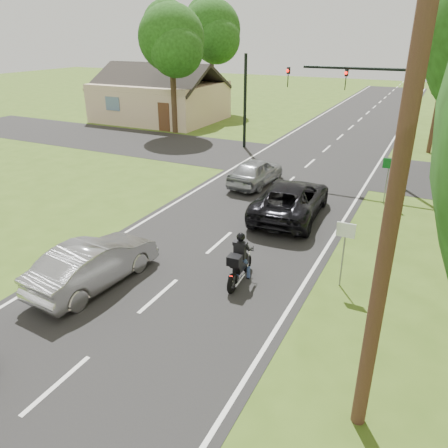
{
  "coord_description": "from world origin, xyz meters",
  "views": [
    {
      "loc": [
        6.66,
        -9.03,
        7.22
      ],
      "look_at": [
        0.69,
        3.0,
        1.3
      ],
      "focal_mm": 35.0,
      "sensor_mm": 36.0,
      "label": 1
    }
  ],
  "objects": [
    {
      "name": "utility_pole_near",
      "position": [
        6.2,
        -2.0,
        5.08
      ],
      "size": [
        1.6,
        0.28,
        10.0
      ],
      "color": "#543326",
      "rests_on": "ground"
    },
    {
      "name": "sign_green",
      "position": [
        4.9,
        10.98,
        1.6
      ],
      "size": [
        0.55,
        0.07,
        2.12
      ],
      "color": "slate",
      "rests_on": "ground"
    },
    {
      "name": "tree_left_far",
      "position": [
        -13.7,
        29.76,
        7.13
      ],
      "size": [
        5.76,
        5.58,
        10.14
      ],
      "color": "#332316",
      "rests_on": "ground"
    },
    {
      "name": "tree_left_near",
      "position": [
        -11.73,
        19.78,
        6.53
      ],
      "size": [
        5.12,
        4.96,
        9.22
      ],
      "color": "#332316",
      "rests_on": "ground"
    },
    {
      "name": "road",
      "position": [
        0.0,
        10.0,
        0.01
      ],
      "size": [
        8.0,
        100.0,
        0.01
      ],
      "primitive_type": "cube",
      "color": "black",
      "rests_on": "ground"
    },
    {
      "name": "sign_white",
      "position": [
        4.7,
        2.98,
        1.6
      ],
      "size": [
        0.55,
        0.07,
        2.12
      ],
      "color": "slate",
      "rests_on": "ground"
    },
    {
      "name": "dark_suv",
      "position": [
        1.52,
        7.7,
        0.76
      ],
      "size": [
        2.87,
        5.56,
        1.5
      ],
      "primitive_type": "imported",
      "rotation": [
        0.0,
        0.0,
        3.21
      ],
      "color": "black",
      "rests_on": "road"
    },
    {
      "name": "traffic_signal",
      "position": [
        3.34,
        14.0,
        4.14
      ],
      "size": [
        6.38,
        0.44,
        6.0
      ],
      "color": "black",
      "rests_on": "ground"
    },
    {
      "name": "utility_pole_far",
      "position": [
        6.2,
        22.0,
        5.08
      ],
      "size": [
        1.6,
        0.28,
        10.0
      ],
      "color": "#543326",
      "rests_on": "ground"
    },
    {
      "name": "silver_suv",
      "position": [
        -1.41,
        10.9,
        0.7
      ],
      "size": [
        1.84,
        4.13,
        1.38
      ],
      "primitive_type": "imported",
      "rotation": [
        0.0,
        0.0,
        3.09
      ],
      "color": "#929599",
      "rests_on": "road"
    },
    {
      "name": "signal_pole_far",
      "position": [
        -5.2,
        18.0,
        3.0
      ],
      "size": [
        0.2,
        0.2,
        6.0
      ],
      "primitive_type": "cylinder",
      "color": "black",
      "rests_on": "ground"
    },
    {
      "name": "motorcycle_rider",
      "position": [
        1.83,
        1.79,
        0.67
      ],
      "size": [
        0.56,
        1.97,
        1.69
      ],
      "rotation": [
        0.0,
        0.0,
        0.07
      ],
      "color": "black",
      "rests_on": "ground"
    },
    {
      "name": "ground",
      "position": [
        0.0,
        0.0,
        0.0
      ],
      "size": [
        140.0,
        140.0,
        0.0
      ],
      "primitive_type": "plane",
      "color": "#3B5718",
      "rests_on": "ground"
    },
    {
      "name": "house",
      "position": [
        -16.0,
        24.0,
        1.77
      ],
      "size": [
        10.2,
        8.0,
        4.84
      ],
      "color": "tan",
      "rests_on": "ground"
    },
    {
      "name": "cross_road",
      "position": [
        0.0,
        16.0,
        0.01
      ],
      "size": [
        60.0,
        7.0,
        0.01
      ],
      "primitive_type": "cube",
      "color": "black",
      "rests_on": "ground"
    },
    {
      "name": "silver_sedan",
      "position": [
        -2.12,
        -0.29,
        0.73
      ],
      "size": [
        1.87,
        4.46,
        1.43
      ],
      "primitive_type": "imported",
      "rotation": [
        0.0,
        0.0,
        3.06
      ],
      "color": "#A0A0A4",
      "rests_on": "road"
    }
  ]
}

